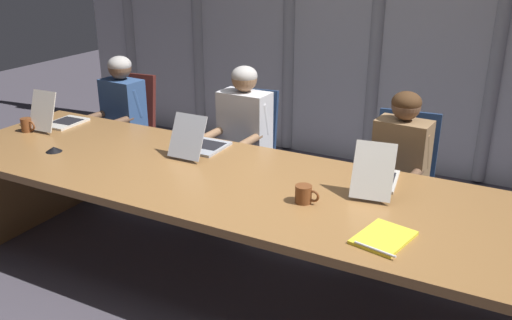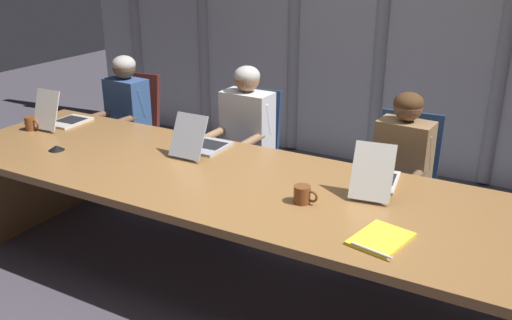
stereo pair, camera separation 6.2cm
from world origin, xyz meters
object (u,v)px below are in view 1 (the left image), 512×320
Objects in this scene: laptop_left_end at (58,119)px; laptop_left_mid at (200,144)px; person_left_end at (116,115)px; conference_mic_left_side at (54,149)px; laptop_center at (376,177)px; spiral_notepad at (383,238)px; coffee_mug_near at (304,194)px; office_chair_left_end at (127,142)px; person_center at (396,166)px; person_left_mid at (239,134)px; coffee_mug_far at (27,125)px; office_chair_center at (399,197)px; office_chair_left_mid at (245,166)px.

laptop_left_mid is (1.28, 0.04, -0.00)m from laptop_left_end.
person_left_end reaches higher than conference_mic_left_side.
laptop_center is 1.51× the size of spiral_notepad.
coffee_mug_near is at bearing 136.61° from laptop_center.
office_chair_left_end is 2.53m from person_center.
person_left_mid reaches higher than coffee_mug_far.
office_chair_left_end reaches higher than coffee_mug_near.
office_chair_left_end is 2.80× the size of spiral_notepad.
laptop_left_mid is at bearing 169.16° from spiral_notepad.
person_center is at bearing 79.51° from office_chair_left_end.
office_chair_center is 2.75× the size of spiral_notepad.
person_center is 8.98× the size of coffee_mug_far.
office_chair_center is 0.34m from person_center.
office_chair_left_end is at bearing 109.28° from conference_mic_left_side.
coffee_mug_near is at bearing -101.38° from laptop_left_end.
office_chair_left_end is at bearing -0.39° from laptop_left_end.
person_left_end is 1.11m from conference_mic_left_side.
laptop_left_end is 0.45× the size of office_chair_left_mid.
spiral_notepad is at bearing -168.23° from laptop_center.
laptop_center is at bearing -4.05° from office_chair_center.
person_left_end is at bearing -91.60° from office_chair_center.
laptop_left_mid reaches higher than office_chair_center.
person_left_end is 1.23m from person_left_mid.
coffee_mug_near is (2.24, -1.14, 0.43)m from office_chair_left_end.
office_chair_left_mid is at bearing 131.32° from coffee_mug_near.
laptop_center is 2.16m from conference_mic_left_side.
spiral_notepad is at bearing 57.15° from office_chair_left_end.
coffee_mug_far is (-1.33, -0.98, 0.43)m from office_chair_left_mid.
conference_mic_left_side is at bearing -59.06° from person_center.
person_center is at bearing -78.13° from laptop_left_end.
laptop_left_end is 0.63m from person_left_end.
office_chair_left_end is at bearing -89.31° from person_center.
office_chair_left_end is at bearing 166.03° from spiral_notepad.
person_center is at bearing -5.86° from laptop_center.
person_left_end reaches higher than spiral_notepad.
laptop_center is at bearing 6.48° from person_center.
laptop_left_mid is 1.48m from office_chair_center.
person_left_mid is (-1.23, -0.15, 0.33)m from office_chair_center.
coffee_mug_near is (-0.27, -1.14, 0.43)m from office_chair_center.
laptop_left_end is at bearing -61.99° from person_left_mid.
laptop_left_end is 0.83× the size of laptop_center.
person_left_end is at bearing 168.41° from spiral_notepad.
office_chair_center is at bearing 29.93° from conference_mic_left_side.
laptop_left_mid is 3.46× the size of coffee_mug_far.
spiral_notepad is (0.23, -1.34, 0.39)m from office_chair_center.
laptop_center is 0.55× the size of office_chair_center.
office_chair_left_end is (-2.53, 0.75, -0.44)m from laptop_center.
office_chair_left_mid is at bearing 52.02° from laptop_center.
laptop_left_end is 3.93× the size of conference_mic_left_side.
laptop_center is at bearing 51.90° from office_chair_left_mid.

